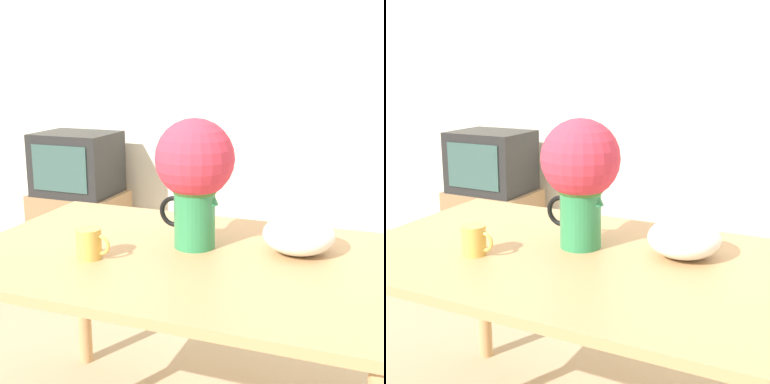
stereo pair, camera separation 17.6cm
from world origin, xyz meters
TOP-DOWN VIEW (x-y plane):
  - wall_back at (0.00, 1.92)m, footprint 8.00×0.05m
  - table at (-0.01, 0.25)m, footprint 1.40×0.91m
  - flower_vase at (0.01, 0.33)m, footprint 0.26×0.26m
  - coffee_mug at (-0.26, 0.10)m, footprint 0.11×0.08m
  - white_bowl at (0.34, 0.39)m, footprint 0.23×0.23m
  - tv_stand at (-1.26, 1.57)m, footprint 0.55×0.40m
  - tv_set at (-1.26, 1.57)m, footprint 0.48×0.40m

SIDE VIEW (x-z plane):
  - tv_stand at x=-1.26m, z-range 0.00..0.54m
  - table at x=-0.01m, z-range 0.28..1.03m
  - tv_set at x=-1.26m, z-range 0.54..0.93m
  - coffee_mug at x=-0.26m, z-range 0.75..0.85m
  - white_bowl at x=0.34m, z-range 0.75..0.87m
  - flower_vase at x=0.01m, z-range 0.79..1.23m
  - wall_back at x=0.00m, z-range 0.00..2.60m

